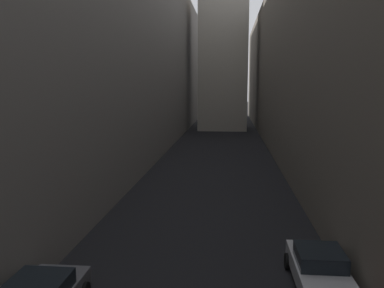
# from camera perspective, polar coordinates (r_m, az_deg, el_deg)

# --- Properties ---
(ground_plane) EXTENTS (264.00, 264.00, 0.00)m
(ground_plane) POSITION_cam_1_polar(r_m,az_deg,el_deg) (39.68, 3.71, -1.72)
(ground_plane) COLOR black
(building_block_left) EXTENTS (14.81, 108.00, 20.90)m
(building_block_left) POSITION_cam_1_polar(r_m,az_deg,el_deg) (43.52, -13.74, 12.78)
(building_block_left) COLOR slate
(building_block_left) RESTS_ON ground
(building_block_right) EXTENTS (14.94, 108.00, 18.51)m
(building_block_right) POSITION_cam_1_polar(r_m,az_deg,el_deg) (42.72, 21.93, 10.89)
(building_block_right) COLOR #60594F
(building_block_right) RESTS_ON ground
(parked_car_right_far) EXTENTS (1.93, 3.99, 1.44)m
(parked_car_right_far) POSITION_cam_1_polar(r_m,az_deg,el_deg) (15.01, 17.99, -16.82)
(parked_car_right_far) COLOR #B7B7BC
(parked_car_right_far) RESTS_ON ground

